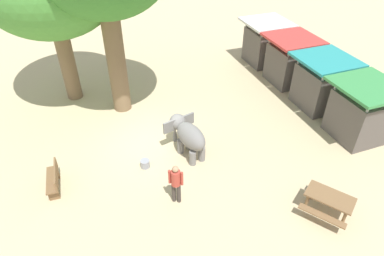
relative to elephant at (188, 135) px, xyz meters
The scene contains 10 objects.
ground_plane 2.05m from the elephant, 134.29° to the right, with size 60.00×60.00×0.00m, color tan.
elephant is the anchor object (origin of this frame).
person_handler 2.57m from the elephant, 28.63° to the right, with size 0.32×0.45×1.62m.
wooden_bench 5.14m from the elephant, 88.01° to the right, with size 1.41×0.45×0.88m.
picnic_table_near 5.55m from the elephant, 36.43° to the left, with size 2.08×2.07×0.78m.
market_stall_white 9.55m from the elephant, 131.92° to the left, with size 2.50×2.50×2.52m.
market_stall_red 8.05m from the elephant, 118.02° to the left, with size 2.50×2.50×2.52m.
market_stall_teal 7.21m from the elephant, 99.44° to the left, with size 2.50×2.50×2.52m.
market_stall_green 7.25m from the elephant, 78.71° to the left, with size 2.50×2.50×2.52m.
feed_bucket 2.00m from the elephant, 83.83° to the right, with size 0.36×0.36×0.32m, color gray.
Camera 1 is at (11.08, -2.15, 9.01)m, focal length 31.38 mm.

